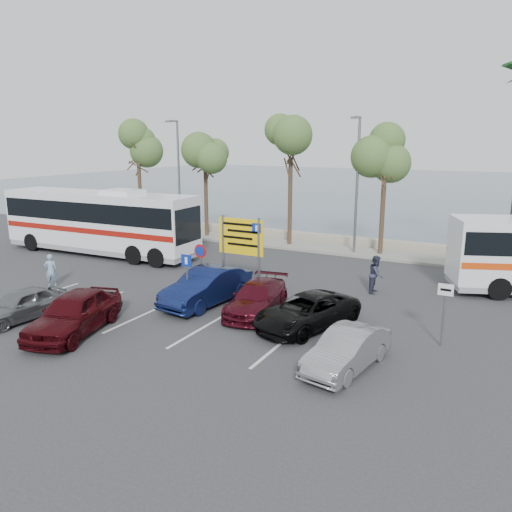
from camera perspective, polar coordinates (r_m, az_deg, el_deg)
The scene contains 24 objects.
ground at distance 20.53m, azimuth -8.61°, elevation -6.47°, with size 120.00×120.00×0.00m, color #303032.
kerb_strip at distance 32.38m, azimuth 6.25°, elevation 1.01°, with size 44.00×2.40×0.15m, color gray.
seawall at distance 34.17m, azimuth 7.52°, elevation 2.00°, with size 48.00×0.80×0.60m, color #A29982.
sea at distance 76.64m, azimuth 19.32°, elevation 7.30°, with size 140.00×140.00×0.00m, color #405766.
tree_far_left at distance 39.06m, azimuth -13.36°, elevation 12.06°, with size 3.20×3.20×7.60m.
tree_left at distance 35.42m, azimuth -5.85°, elevation 11.73°, with size 3.20×3.20×7.20m.
tree_mid at distance 32.25m, azimuth 4.02°, elevation 12.79°, with size 3.20×3.20×8.00m.
tree_right at distance 30.30m, azimuth 14.63°, elevation 11.46°, with size 3.20×3.20×7.40m.
street_lamp_left at distance 36.24m, azimuth -8.89°, elevation 9.45°, with size 0.45×1.15×8.01m.
street_lamp_right at distance 30.31m, azimuth 11.45°, elevation 8.65°, with size 0.45×1.15×8.01m.
direction_sign at distance 21.92m, azimuth -1.74°, elevation 1.53°, with size 2.20×0.12×3.60m.
sign_no_stop at distance 22.27m, azimuth -6.35°, elevation -0.61°, with size 0.60×0.08×2.35m.
sign_parking at distance 20.82m, azimuth -7.90°, elevation -1.94°, with size 0.50×0.07×2.25m.
sign_taxi at distance 17.87m, azimuth 20.73°, elevation -5.39°, with size 0.50×0.07×2.20m.
lane_markings at distance 20.48m, azimuth -12.87°, elevation -6.70°, with size 12.02×4.20×0.01m, color silver, non-canonical shape.
coach_bus_left at distance 31.78m, azimuth -17.44°, elevation 3.53°, with size 12.96×3.21×4.01m.
car_silver_a at distance 21.43m, azimuth -25.26°, elevation -5.05°, with size 1.45×3.60×1.23m, color slate.
car_blue at distance 21.29m, azimuth -5.64°, elevation -3.51°, with size 1.61×4.63×1.52m, color #0F1A48.
car_maroon at distance 20.16m, azimuth 0.08°, elevation -4.84°, with size 1.73×4.26×1.24m, color #490C18.
car_red at distance 19.22m, azimuth -20.07°, elevation -6.11°, with size 1.81×4.50×1.53m, color #42090E.
suv_black at distance 18.71m, azimuth 5.81°, elevation -6.33°, with size 2.07×4.49×1.25m, color black.
car_silver_b at distance 15.66m, azimuth 10.35°, elevation -10.52°, with size 1.30×3.72×1.22m, color gray.
pedestrian_near at distance 25.62m, azimuth -22.39°, elevation -1.52°, with size 0.58×0.38×1.58m, color #7D9AB7.
pedestrian_far at distance 23.38m, azimuth 13.57°, elevation -2.03°, with size 0.84×0.66×1.73m, color #303349.
Camera 1 is at (11.68, -15.43, 6.84)m, focal length 35.00 mm.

